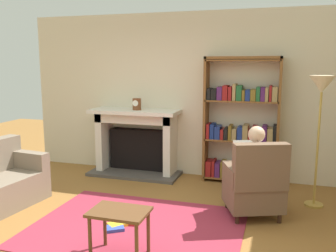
{
  "coord_description": "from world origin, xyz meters",
  "views": [
    {
      "loc": [
        1.51,
        -3.37,
        1.87
      ],
      "look_at": [
        0.1,
        1.2,
        1.05
      ],
      "focal_mm": 38.98,
      "sensor_mm": 36.0,
      "label": 1
    }
  ],
  "objects_px": {
    "seated_reader": "(253,166)",
    "armchair_reading": "(255,184)",
    "fireplace": "(137,140)",
    "side_table": "(119,218)",
    "bookshelf": "(241,125)",
    "floor_lamp": "(321,96)",
    "mantel_clock": "(137,104)"
  },
  "relations": [
    {
      "from": "seated_reader",
      "to": "armchair_reading",
      "type": "bearing_deg",
      "value": 90.0
    },
    {
      "from": "fireplace",
      "to": "side_table",
      "type": "xyz_separation_m",
      "value": [
        0.89,
        -2.65,
        -0.18
      ]
    },
    {
      "from": "bookshelf",
      "to": "fireplace",
      "type": "bearing_deg",
      "value": -178.9
    },
    {
      "from": "fireplace",
      "to": "armchair_reading",
      "type": "bearing_deg",
      "value": -32.45
    },
    {
      "from": "floor_lamp",
      "to": "mantel_clock",
      "type": "bearing_deg",
      "value": 167.98
    },
    {
      "from": "mantel_clock",
      "to": "seated_reader",
      "type": "xyz_separation_m",
      "value": [
        1.97,
        -1.1,
        -0.59
      ]
    },
    {
      "from": "armchair_reading",
      "to": "seated_reader",
      "type": "distance_m",
      "value": 0.23
    },
    {
      "from": "armchair_reading",
      "to": "floor_lamp",
      "type": "bearing_deg",
      "value": -161.7
    },
    {
      "from": "fireplace",
      "to": "mantel_clock",
      "type": "xyz_separation_m",
      "value": [
        0.05,
        -0.1,
        0.62
      ]
    },
    {
      "from": "mantel_clock",
      "to": "floor_lamp",
      "type": "relative_size",
      "value": 0.11
    },
    {
      "from": "bookshelf",
      "to": "armchair_reading",
      "type": "relative_size",
      "value": 2.04
    },
    {
      "from": "fireplace",
      "to": "bookshelf",
      "type": "bearing_deg",
      "value": 1.1
    },
    {
      "from": "fireplace",
      "to": "mantel_clock",
      "type": "distance_m",
      "value": 0.63
    },
    {
      "from": "side_table",
      "to": "seated_reader",
      "type": "bearing_deg",
      "value": 51.79
    },
    {
      "from": "seated_reader",
      "to": "side_table",
      "type": "distance_m",
      "value": 1.85
    },
    {
      "from": "floor_lamp",
      "to": "fireplace",
      "type": "bearing_deg",
      "value": 166.21
    },
    {
      "from": "mantel_clock",
      "to": "seated_reader",
      "type": "bearing_deg",
      "value": -29.24
    },
    {
      "from": "mantel_clock",
      "to": "armchair_reading",
      "type": "bearing_deg",
      "value": -31.02
    },
    {
      "from": "bookshelf",
      "to": "side_table",
      "type": "height_order",
      "value": "bookshelf"
    },
    {
      "from": "bookshelf",
      "to": "side_table",
      "type": "xyz_separation_m",
      "value": [
        -0.86,
        -2.69,
        -0.52
      ]
    },
    {
      "from": "bookshelf",
      "to": "seated_reader",
      "type": "relative_size",
      "value": 1.74
    },
    {
      "from": "fireplace",
      "to": "armchair_reading",
      "type": "height_order",
      "value": "fireplace"
    },
    {
      "from": "fireplace",
      "to": "bookshelf",
      "type": "distance_m",
      "value": 1.78
    },
    {
      "from": "armchair_reading",
      "to": "side_table",
      "type": "relative_size",
      "value": 1.73
    },
    {
      "from": "mantel_clock",
      "to": "bookshelf",
      "type": "bearing_deg",
      "value": 4.57
    },
    {
      "from": "fireplace",
      "to": "armchair_reading",
      "type": "distance_m",
      "value": 2.46
    },
    {
      "from": "armchair_reading",
      "to": "bookshelf",
      "type": "bearing_deg",
      "value": -98.74
    },
    {
      "from": "mantel_clock",
      "to": "seated_reader",
      "type": "distance_m",
      "value": 2.34
    },
    {
      "from": "fireplace",
      "to": "side_table",
      "type": "relative_size",
      "value": 2.73
    },
    {
      "from": "fireplace",
      "to": "floor_lamp",
      "type": "distance_m",
      "value": 3.02
    },
    {
      "from": "fireplace",
      "to": "side_table",
      "type": "bearing_deg",
      "value": -71.52
    },
    {
      "from": "bookshelf",
      "to": "seated_reader",
      "type": "bearing_deg",
      "value": -77.44
    }
  ]
}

